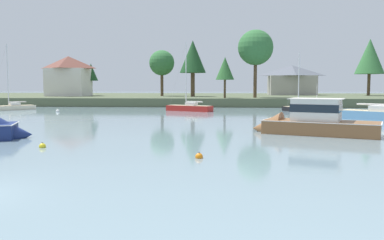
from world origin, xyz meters
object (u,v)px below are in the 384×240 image
sailboat_skyblue (384,118)px  mooring_buoy_yellow (42,146)px  sailboat_cream (13,109)px  sailboat_black (300,111)px  cruiser_wood (307,125)px  mooring_buoy_white (58,111)px  mooring_buoy_orange (199,157)px  sailboat_red (189,109)px

sailboat_skyblue → mooring_buoy_yellow: 35.39m
mooring_buoy_yellow → sailboat_cream: bearing=120.4°
sailboat_black → sailboat_skyblue: bearing=-63.1°
cruiser_wood → mooring_buoy_white: bearing=141.8°
cruiser_wood → mooring_buoy_orange: size_ratio=22.40×
mooring_buoy_white → sailboat_red: bearing=9.6°
sailboat_cream → mooring_buoy_orange: sailboat_cream is taller
sailboat_cream → mooring_buoy_yellow: size_ratio=22.27×
mooring_buoy_white → mooring_buoy_orange: mooring_buoy_white is taller
sailboat_red → sailboat_skyblue: 25.96m
sailboat_black → mooring_buoy_white: 34.13m
mooring_buoy_orange → sailboat_red: bearing=95.3°
cruiser_wood → mooring_buoy_white: size_ratio=18.35×
sailboat_black → mooring_buoy_orange: (-12.18, -36.78, -0.13)m
sailboat_red → mooring_buoy_white: (-18.35, -3.11, -0.14)m
mooring_buoy_white → mooring_buoy_yellow: mooring_buoy_white is taller
sailboat_skyblue → mooring_buoy_yellow: bearing=-143.2°
cruiser_wood → sailboat_skyblue: bearing=50.0°
sailboat_red → mooring_buoy_orange: size_ratio=23.05×
cruiser_wood → sailboat_red: sailboat_red is taller
sailboat_red → sailboat_black: (15.70, -0.79, -0.03)m
sailboat_red → mooring_buoy_white: sailboat_red is taller
sailboat_red → sailboat_cream: size_ratio=1.02×
cruiser_wood → sailboat_black: bearing=80.3°
cruiser_wood → mooring_buoy_yellow: size_ratio=22.00×
mooring_buoy_white → mooring_buoy_orange: (21.87, -34.46, -0.02)m
sailboat_red → sailboat_black: sailboat_red is taller
cruiser_wood → mooring_buoy_white: cruiser_wood is taller
sailboat_black → mooring_buoy_yellow: (-21.88, -33.94, -0.13)m
sailboat_black → mooring_buoy_yellow: bearing=-122.8°
sailboat_black → mooring_buoy_white: size_ratio=15.83×
mooring_buoy_orange → mooring_buoy_yellow: bearing=163.7°
sailboat_black → mooring_buoy_yellow: 40.38m
sailboat_red → sailboat_skyblue: size_ratio=0.76×
sailboat_skyblue → mooring_buoy_orange: sailboat_skyblue is taller
sailboat_red → mooring_buoy_yellow: size_ratio=22.63×
mooring_buoy_orange → sailboat_black: bearing=71.7°
cruiser_wood → sailboat_cream: bearing=144.8°
mooring_buoy_orange → mooring_buoy_yellow: mooring_buoy_yellow is taller
sailboat_skyblue → sailboat_black: size_ratio=1.57×
mooring_buoy_white → mooring_buoy_orange: 40.81m
mooring_buoy_orange → mooring_buoy_yellow: size_ratio=0.98×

